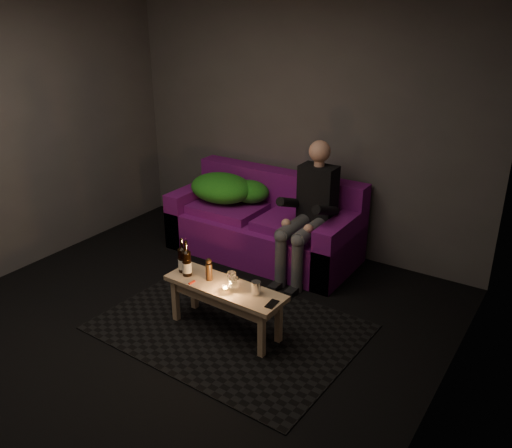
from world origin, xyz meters
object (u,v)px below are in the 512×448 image
(sofa, at_px, (266,226))
(coffee_table, at_px, (225,294))
(beer_bottle_a, at_px, (183,260))
(steel_cup, at_px, (256,288))
(beer_bottle_b, at_px, (187,263))
(person, at_px, (310,209))

(sofa, bearing_deg, coffee_table, -70.41)
(sofa, xyz_separation_m, beer_bottle_a, (0.07, -1.40, 0.22))
(beer_bottle_a, xyz_separation_m, steel_cup, (0.70, 0.02, -0.06))
(beer_bottle_b, relative_size, steel_cup, 2.98)
(sofa, relative_size, steel_cup, 18.89)
(beer_bottle_b, distance_m, steel_cup, 0.63)
(person, xyz_separation_m, beer_bottle_b, (-0.44, -1.27, -0.14))
(person, bearing_deg, coffee_table, -93.66)
(sofa, xyz_separation_m, steel_cup, (0.77, -1.37, 0.16))
(sofa, distance_m, beer_bottle_b, 1.45)
(person, distance_m, steel_cup, 1.25)
(sofa, distance_m, steel_cup, 1.58)
(person, relative_size, steel_cup, 12.61)
(beer_bottle_a, bearing_deg, steel_cup, 1.81)
(beer_bottle_a, bearing_deg, person, 67.73)
(steel_cup, bearing_deg, beer_bottle_b, -175.21)
(beer_bottle_a, distance_m, steel_cup, 0.70)
(sofa, distance_m, coffee_table, 1.49)
(sofa, xyz_separation_m, beer_bottle_b, (0.14, -1.43, 0.23))
(sofa, relative_size, coffee_table, 1.88)
(beer_bottle_a, height_order, beer_bottle_b, beer_bottle_b)
(sofa, bearing_deg, beer_bottle_b, -84.33)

